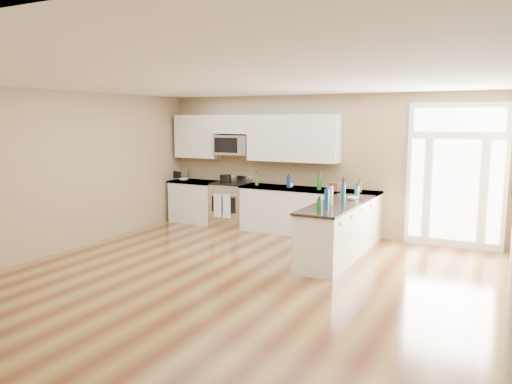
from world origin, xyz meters
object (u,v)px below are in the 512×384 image
peninsula_cabinet (337,233)px  kitchen_range (231,204)px  stockpot (226,178)px  toaster_oven (180,174)px

peninsula_cabinet → kitchen_range: bearing=153.2°
kitchen_range → stockpot: stockpot is taller
peninsula_cabinet → kitchen_range: 3.21m
stockpot → toaster_oven: (-1.32, 0.16, 0.01)m
kitchen_range → toaster_oven: (-1.41, 0.09, 0.57)m
kitchen_range → toaster_oven: 1.52m
kitchen_range → toaster_oven: toaster_oven is taller
peninsula_cabinet → stockpot: (-2.96, 1.38, 0.61)m
kitchen_range → peninsula_cabinet: bearing=-26.8°
stockpot → toaster_oven: 1.33m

